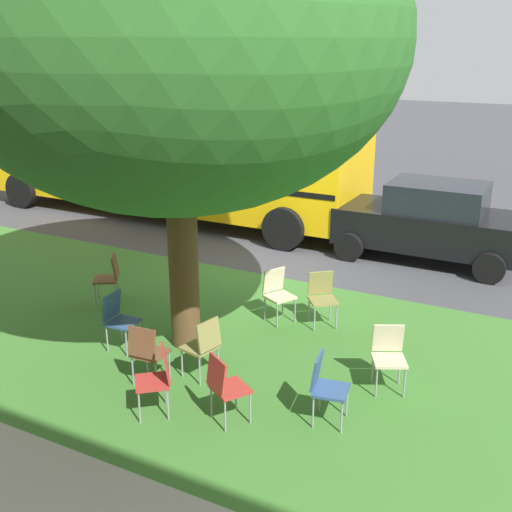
{
  "coord_description": "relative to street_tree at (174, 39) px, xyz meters",
  "views": [
    {
      "loc": [
        -5.32,
        10.5,
        4.36
      ],
      "look_at": [
        -0.66,
        1.61,
        0.91
      ],
      "focal_mm": 43.78,
      "sensor_mm": 36.0,
      "label": 1
    }
  ],
  "objects": [
    {
      "name": "chair_4",
      "position": [
        -0.8,
        0.76,
        -3.87
      ],
      "size": [
        0.5,
        0.5,
        0.88
      ],
      "color": "olive",
      "rests_on": "ground"
    },
    {
      "name": "ground",
      "position": [
        0.39,
        -3.39,
        -4.39
      ],
      "size": [
        80.0,
        80.0,
        0.0
      ],
      "primitive_type": "plane",
      "color": "#424247"
    },
    {
      "name": "grass_verge",
      "position": [
        0.39,
        -0.19,
        -4.39
      ],
      "size": [
        48.0,
        6.0,
        0.01
      ],
      "primitive_type": "cube",
      "color": "#3D752D",
      "rests_on": "ground"
    },
    {
      "name": "street_tree",
      "position": [
        0.0,
        0.0,
        0.0
      ],
      "size": [
        6.15,
        6.15,
        6.68
      ],
      "color": "brown",
      "rests_on": "ground"
    },
    {
      "name": "chair_7",
      "position": [
        -0.87,
        -1.39,
        -3.87
      ],
      "size": [
        0.57,
        0.56,
        0.88
      ],
      "color": "beige",
      "rests_on": "ground"
    },
    {
      "name": "chair_8",
      "position": [
        0.78,
        0.61,
        -3.87
      ],
      "size": [
        0.45,
        0.45,
        0.88
      ],
      "color": "#335184",
      "rests_on": "ground"
    },
    {
      "name": "chair_0",
      "position": [
        -1.56,
        -1.59,
        -3.87
      ],
      "size": [
        0.58,
        0.59,
        0.88
      ],
      "color": "olive",
      "rests_on": "ground"
    },
    {
      "name": "parked_car",
      "position": [
        -2.33,
        -5.63,
        -3.56
      ],
      "size": [
        3.7,
        1.92,
        1.65
      ],
      "color": "black",
      "rests_on": "ground"
    },
    {
      "name": "chair_6",
      "position": [
        -3.08,
        -0.15,
        -3.87
      ],
      "size": [
        0.56,
        0.56,
        0.88
      ],
      "color": "beige",
      "rests_on": "ground"
    },
    {
      "name": "chair_5",
      "position": [
        -0.24,
        1.27,
        -3.87
      ],
      "size": [
        0.45,
        0.45,
        0.88
      ],
      "color": "brown",
      "rests_on": "ground"
    },
    {
      "name": "chair_2",
      "position": [
        2.05,
        -0.7,
        -3.87
      ],
      "size": [
        0.58,
        0.57,
        0.88
      ],
      "color": "brown",
      "rests_on": "ground"
    },
    {
      "name": "chair_3",
      "position": [
        -2.64,
        0.96,
        -3.87
      ],
      "size": [
        0.49,
        0.48,
        0.88
      ],
      "color": "#335184",
      "rests_on": "ground"
    },
    {
      "name": "chair_1",
      "position": [
        -1.59,
        1.54,
        -3.87
      ],
      "size": [
        0.57,
        0.57,
        0.88
      ],
      "color": "#B7332D",
      "rests_on": "ground"
    },
    {
      "name": "school_bus",
      "position": [
        4.64,
        -6.07,
        -2.63
      ],
      "size": [
        10.4,
        2.8,
        2.88
      ],
      "color": "yellow",
      "rests_on": "ground"
    },
    {
      "name": "chair_9",
      "position": [
        -0.76,
        1.74,
        -3.87
      ],
      "size": [
        0.59,
        0.59,
        0.88
      ],
      "color": "#B7332D",
      "rests_on": "ground"
    }
  ]
}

